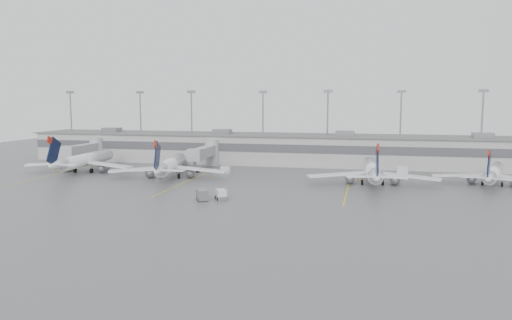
% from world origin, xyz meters
% --- Properties ---
extents(ground, '(260.00, 260.00, 0.00)m').
position_xyz_m(ground, '(0.00, 0.00, 0.00)').
color(ground, '#58575A').
rests_on(ground, ground).
extents(terminal, '(152.00, 17.00, 9.45)m').
position_xyz_m(terminal, '(-0.01, 57.98, 4.17)').
color(terminal, '#9B9B96').
rests_on(terminal, ground).
extents(light_masts, '(142.40, 8.00, 20.60)m').
position_xyz_m(light_masts, '(0.00, 63.75, 12.03)').
color(light_masts, gray).
rests_on(light_masts, ground).
extents(jet_bridge_left, '(4.00, 17.20, 7.00)m').
position_xyz_m(jet_bridge_left, '(-55.50, 45.72, 3.87)').
color(jet_bridge_left, gray).
rests_on(jet_bridge_left, ground).
extents(jet_bridge_right, '(4.00, 17.20, 7.00)m').
position_xyz_m(jet_bridge_right, '(-20.50, 45.72, 3.87)').
color(jet_bridge_right, gray).
rests_on(jet_bridge_right, ground).
extents(stand_markings, '(105.25, 40.00, 0.01)m').
position_xyz_m(stand_markings, '(-0.00, 24.00, 0.01)').
color(stand_markings, yellow).
rests_on(stand_markings, ground).
extents(jet_far_left, '(27.94, 31.36, 10.14)m').
position_xyz_m(jet_far_left, '(-47.10, 29.63, 3.15)').
color(jet_far_left, white).
rests_on(jet_far_left, ground).
extents(jet_mid_left, '(26.85, 30.38, 9.92)m').
position_xyz_m(jet_mid_left, '(-22.97, 26.16, 3.08)').
color(jet_mid_left, white).
rests_on(jet_mid_left, ground).
extents(jet_mid_right, '(27.57, 30.96, 10.01)m').
position_xyz_m(jet_mid_right, '(22.36, 27.33, 3.11)').
color(jet_mid_right, white).
rests_on(jet_mid_right, ground).
extents(jet_far_right, '(23.01, 26.19, 8.72)m').
position_xyz_m(jet_far_right, '(46.90, 31.51, 2.71)').
color(jet_far_right, white).
rests_on(jet_far_right, ground).
extents(baggage_tug, '(2.97, 3.41, 1.88)m').
position_xyz_m(baggage_tug, '(-4.27, 4.83, 0.73)').
color(baggage_tug, silver).
rests_on(baggage_tug, ground).
extents(baggage_cart, '(3.02, 3.53, 1.97)m').
position_xyz_m(baggage_cart, '(-7.47, 3.63, 1.03)').
color(baggage_cart, slate).
rests_on(baggage_cart, ground).
extents(gse_uld_a, '(2.36, 1.74, 1.55)m').
position_xyz_m(gse_uld_a, '(-46.23, 36.79, 0.77)').
color(gse_uld_a, silver).
rests_on(gse_uld_a, ground).
extents(gse_uld_b, '(2.34, 1.64, 1.59)m').
position_xyz_m(gse_uld_b, '(-12.73, 36.64, 0.79)').
color(gse_uld_b, silver).
rests_on(gse_uld_b, ground).
extents(gse_uld_c, '(2.87, 2.17, 1.84)m').
position_xyz_m(gse_uld_c, '(29.62, 44.56, 0.92)').
color(gse_uld_c, silver).
rests_on(gse_uld_c, ground).
extents(gse_loader, '(2.24, 3.43, 2.08)m').
position_xyz_m(gse_loader, '(-27.70, 45.43, 1.04)').
color(gse_loader, slate).
rests_on(gse_loader, ground).
extents(cone_a, '(0.44, 0.44, 0.69)m').
position_xyz_m(cone_a, '(-56.95, 31.97, 0.35)').
color(cone_a, orange).
rests_on(cone_a, ground).
extents(cone_b, '(0.43, 0.43, 0.69)m').
position_xyz_m(cone_b, '(-14.12, 29.48, 0.34)').
color(cone_b, orange).
rests_on(cone_b, ground).
extents(cone_c, '(0.47, 0.47, 0.75)m').
position_xyz_m(cone_c, '(19.27, 31.78, 0.37)').
color(cone_c, orange).
rests_on(cone_c, ground).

